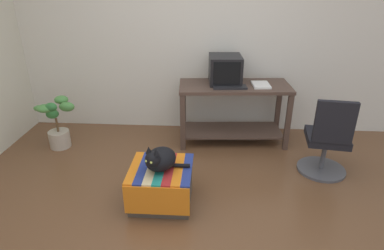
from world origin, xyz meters
name	(u,v)px	position (x,y,z in m)	size (l,w,h in m)	color
ground_plane	(186,221)	(0.00, 0.00, 0.00)	(14.00, 14.00, 0.00)	brown
back_wall	(198,33)	(0.00, 2.05, 1.30)	(8.00, 0.10, 2.60)	silver
desk	(234,104)	(0.47, 1.60, 0.52)	(1.39, 0.66, 0.76)	#4C382D
tv_monitor	(225,70)	(0.35, 1.67, 0.93)	(0.41, 0.44, 0.34)	black
keyboard	(230,87)	(0.41, 1.47, 0.77)	(0.40, 0.15, 0.02)	black
book	(261,85)	(0.79, 1.58, 0.78)	(0.20, 0.27, 0.02)	white
ottoman_with_blanket	(161,185)	(-0.25, 0.27, 0.19)	(0.58, 0.58, 0.37)	#4C4238
cat	(160,159)	(-0.25, 0.25, 0.48)	(0.45, 0.39, 0.28)	black
potted_plant	(57,124)	(-1.70, 1.29, 0.32)	(0.50, 0.41, 0.64)	#B7A893
office_chair	(327,142)	(1.43, 0.87, 0.39)	(0.52, 0.52, 0.89)	#4C4C51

